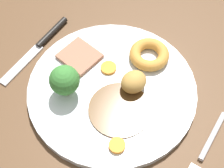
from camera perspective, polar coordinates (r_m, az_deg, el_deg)
name	(u,v)px	position (r cm, az deg, el deg)	size (l,w,h in cm)	color
dining_table	(102,99)	(61.31, -1.62, -2.47)	(120.00, 84.00, 3.60)	brown
dinner_plate	(112,89)	(59.37, 0.00, -0.90)	(29.37, 29.37, 1.40)	white
gravy_pool	(120,110)	(56.36, 1.29, -4.30)	(10.44, 10.44, 0.30)	#563819
meat_slice_main	(80,56)	(62.47, -5.47, 4.66)	(6.58, 6.04, 0.80)	#9E664C
yorkshire_pudding	(149,55)	(62.02, 6.27, 4.94)	(7.23, 7.23, 2.03)	#C68938
roast_potato_left	(134,82)	(57.36, 3.67, 0.36)	(4.58, 3.97, 3.57)	#BC8C42
carrot_coin_front	(117,146)	(53.35, 0.86, -10.28)	(2.62, 2.62, 0.69)	orange
carrot_coin_back	(109,68)	(60.76, -0.59, 2.72)	(2.83, 2.83, 0.56)	orange
broccoli_floret	(65,80)	(55.68, -7.98, 0.60)	(5.03, 5.03, 6.26)	#8CB766
fork	(204,153)	(56.25, 15.17, -11.06)	(2.02, 15.25, 0.90)	silver
knife	(41,44)	(67.23, -11.79, 6.65)	(1.83, 18.52, 1.20)	black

